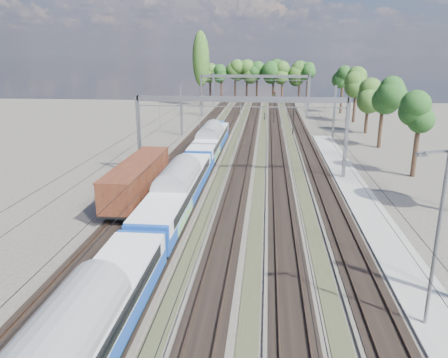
# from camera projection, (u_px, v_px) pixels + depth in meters

# --- Properties ---
(ground) EXTENTS (220.00, 220.00, 0.00)m
(ground) POSITION_uv_depth(u_px,v_px,m) (200.00, 346.00, 20.94)
(ground) COLOR #47423A
(ground) RESTS_ON ground
(track_bed) EXTENTS (21.00, 130.00, 0.34)m
(track_bed) POSITION_uv_depth(u_px,v_px,m) (246.00, 148.00, 63.92)
(track_bed) COLOR #47423A
(track_bed) RESTS_ON ground
(platform) EXTENTS (3.00, 70.00, 0.30)m
(platform) POSITION_uv_depth(u_px,v_px,m) (367.00, 209.00, 38.89)
(platform) COLOR gray
(platform) RESTS_ON ground
(catenary) EXTENTS (25.65, 130.00, 9.00)m
(catenary) POSITION_uv_depth(u_px,v_px,m) (251.00, 99.00, 69.48)
(catenary) COLOR slate
(catenary) RESTS_ON ground
(tree_belt) EXTENTS (39.24, 101.38, 11.36)m
(tree_belt) POSITION_uv_depth(u_px,v_px,m) (296.00, 78.00, 98.32)
(tree_belt) COLOR black
(tree_belt) RESTS_ON ground
(poplar) EXTENTS (4.40, 4.40, 19.04)m
(poplar) POSITION_uv_depth(u_px,v_px,m) (201.00, 59.00, 112.65)
(poplar) COLOR black
(poplar) RESTS_ON ground
(emu_train) EXTENTS (3.05, 64.56, 4.47)m
(emu_train) POSITION_uv_depth(u_px,v_px,m) (177.00, 187.00, 36.79)
(emu_train) COLOR black
(emu_train) RESTS_ON ground
(freight_boxcar) EXTENTS (2.92, 14.08, 3.63)m
(freight_boxcar) POSITION_uv_depth(u_px,v_px,m) (138.00, 178.00, 40.89)
(freight_boxcar) COLOR black
(freight_boxcar) RESTS_ON ground
(worker) EXTENTS (0.51, 0.66, 1.61)m
(worker) POSITION_uv_depth(u_px,v_px,m) (265.00, 117.00, 90.30)
(worker) COLOR black
(worker) RESTS_ON ground
(signal_near) EXTENTS (0.40, 0.36, 6.23)m
(signal_near) POSITION_uv_depth(u_px,v_px,m) (274.00, 104.00, 85.41)
(signal_near) COLOR black
(signal_near) RESTS_ON ground
(signal_far) EXTENTS (0.43, 0.40, 6.16)m
(signal_far) POSITION_uv_depth(u_px,v_px,m) (294.00, 112.00, 73.97)
(signal_far) COLOR black
(signal_far) RESTS_ON ground
(lamp_post) EXTENTS (1.58, 0.57, 9.41)m
(lamp_post) POSITION_uv_depth(u_px,v_px,m) (436.00, 235.00, 20.92)
(lamp_post) COLOR slate
(lamp_post) RESTS_ON ground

